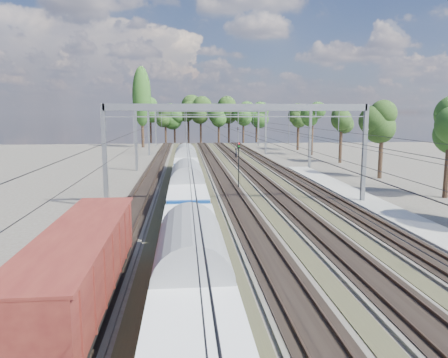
{
  "coord_description": "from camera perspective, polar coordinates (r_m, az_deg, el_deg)",
  "views": [
    {
      "loc": [
        -4.73,
        -7.94,
        8.25
      ],
      "look_at": [
        -1.45,
        27.64,
        2.8
      ],
      "focal_mm": 35.0,
      "sensor_mm": 36.0,
      "label": 1
    }
  ],
  "objects": [
    {
      "name": "signal_far",
      "position": [
        94.78,
        1.84,
        5.63
      ],
      "size": [
        0.33,
        0.3,
        5.09
      ],
      "rotation": [
        0.0,
        0.0,
        -0.11
      ],
      "color": "black",
      "rests_on": "ground"
    },
    {
      "name": "catenary",
      "position": [
        60.86,
        -0.49,
        6.93
      ],
      "size": [
        25.65,
        130.0,
        9.0
      ],
      "color": "gray",
      "rests_on": "ground"
    },
    {
      "name": "worker",
      "position": [
        78.97,
        1.62,
        3.37
      ],
      "size": [
        0.66,
        0.81,
        1.9
      ],
      "primitive_type": "imported",
      "rotation": [
        0.0,
        0.0,
        1.22
      ],
      "color": "black",
      "rests_on": "ground"
    },
    {
      "name": "emu_train",
      "position": [
        35.94,
        -4.82,
        -0.73
      ],
      "size": [
        2.79,
        59.07,
        4.08
      ],
      "color": "black",
      "rests_on": "ground"
    },
    {
      "name": "signal_near",
      "position": [
        47.48,
        1.93,
        2.58
      ],
      "size": [
        0.35,
        0.32,
        5.08
      ],
      "rotation": [
        0.0,
        0.0,
        -0.24
      ],
      "color": "black",
      "rests_on": "ground"
    },
    {
      "name": "tree_belt",
      "position": [
        104.43,
        1.36,
        8.6
      ],
      "size": [
        40.01,
        98.3,
        12.03
      ],
      "color": "black",
      "rests_on": "ground"
    },
    {
      "name": "track_bed",
      "position": [
        53.77,
        -0.15,
        -0.04
      ],
      "size": [
        21.0,
        130.0,
        0.34
      ],
      "color": "#47423A",
      "rests_on": "ground"
    },
    {
      "name": "poplar",
      "position": [
        106.45,
        -10.7,
        10.49
      ],
      "size": [
        4.4,
        4.4,
        19.04
      ],
      "color": "black",
      "rests_on": "ground"
    },
    {
      "name": "freight_boxcar",
      "position": [
        19.15,
        -18.17,
        -10.53
      ],
      "size": [
        2.76,
        13.32,
        3.43
      ],
      "color": "black",
      "rests_on": "ground"
    },
    {
      "name": "platform",
      "position": [
        33.56,
        24.99,
        -6.13
      ],
      "size": [
        3.0,
        70.0,
        0.3
      ],
      "primitive_type": "cube",
      "color": "gray",
      "rests_on": "ground"
    }
  ]
}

